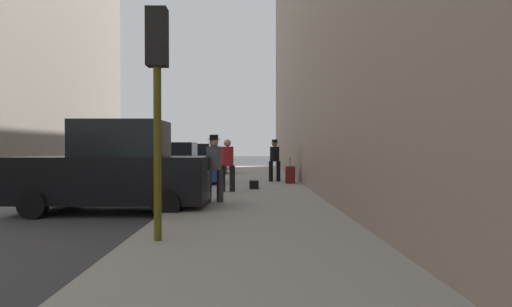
% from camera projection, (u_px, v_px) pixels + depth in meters
% --- Properties ---
extents(ground_plane, '(120.00, 120.00, 0.00)m').
position_uv_depth(ground_plane, '(33.00, 206.00, 10.90)').
color(ground_plane, '#38383A').
extents(sidewalk, '(4.00, 40.00, 0.15)m').
position_uv_depth(sidewalk, '(252.00, 202.00, 11.01)').
color(sidewalk, gray).
rests_on(sidewalk, ground_plane).
extents(parked_black_suv, '(4.64, 2.14, 2.25)m').
position_uv_depth(parked_black_suv, '(116.00, 170.00, 9.81)').
color(parked_black_suv, black).
rests_on(parked_black_suv, ground_plane).
extents(parked_blue_sedan, '(4.21, 2.08, 1.79)m').
position_uv_depth(parked_blue_sedan, '(167.00, 166.00, 15.96)').
color(parked_blue_sedan, navy).
rests_on(parked_blue_sedan, ground_plane).
extents(parked_dark_green_sedan, '(4.24, 2.14, 1.79)m').
position_uv_depth(parked_dark_green_sedan, '(190.00, 161.00, 22.16)').
color(parked_dark_green_sedan, '#193828').
rests_on(parked_dark_green_sedan, ground_plane).
extents(parked_red_hatchback, '(4.20, 2.06, 1.79)m').
position_uv_depth(parked_red_hatchback, '(202.00, 158.00, 27.88)').
color(parked_red_hatchback, '#B2191E').
rests_on(parked_red_hatchback, ground_plane).
extents(fire_hydrant, '(0.42, 0.22, 0.70)m').
position_uv_depth(fire_hydrant, '(214.00, 174.00, 16.60)').
color(fire_hydrant, red).
rests_on(fire_hydrant, sidewalk).
extents(traffic_light, '(0.32, 0.32, 3.60)m').
position_uv_depth(traffic_light, '(157.00, 73.00, 6.18)').
color(traffic_light, '#514C0F').
rests_on(traffic_light, sidewalk).
extents(pedestrian_with_fedora, '(0.51, 0.43, 1.78)m').
position_uv_depth(pedestrian_with_fedora, '(275.00, 158.00, 16.87)').
color(pedestrian_with_fedora, black).
rests_on(pedestrian_with_fedora, sidewalk).
extents(pedestrian_with_beanie, '(0.52, 0.46, 1.78)m').
position_uv_depth(pedestrian_with_beanie, '(214.00, 165.00, 10.49)').
color(pedestrian_with_beanie, '#333338').
rests_on(pedestrian_with_beanie, sidewalk).
extents(pedestrian_in_red_jacket, '(0.51, 0.43, 1.71)m').
position_uv_depth(pedestrian_in_red_jacket, '(227.00, 162.00, 13.04)').
color(pedestrian_in_red_jacket, black).
rests_on(pedestrian_in_red_jacket, sidewalk).
extents(rolling_suitcase, '(0.37, 0.57, 1.04)m').
position_uv_depth(rolling_suitcase, '(290.00, 175.00, 16.13)').
color(rolling_suitcase, '#591414').
rests_on(rolling_suitcase, sidewalk).
extents(duffel_bag, '(0.32, 0.44, 0.28)m').
position_uv_depth(duffel_bag, '(254.00, 185.00, 13.98)').
color(duffel_bag, black).
rests_on(duffel_bag, sidewalk).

